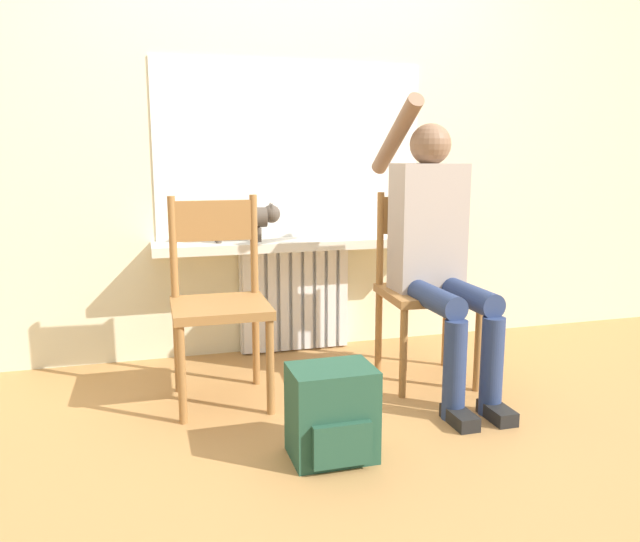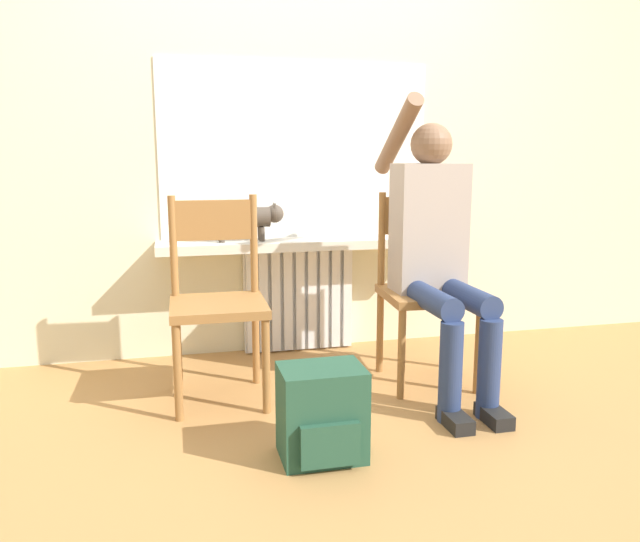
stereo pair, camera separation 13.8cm
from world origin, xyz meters
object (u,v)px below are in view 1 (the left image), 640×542
Objects in this scene: person at (437,244)px; chair_right at (424,285)px; cat at (243,218)px; backpack at (332,414)px; chair_left at (219,298)px.

chair_right is at bearing 89.04° from person.
cat is at bearing 149.91° from chair_right.
cat is 1.51× the size of backpack.
cat is (-0.81, 0.67, 0.08)m from person.
cat is at bearing 95.40° from backpack.
person is 3.98× the size of backpack.
chair_left reaches higher than cat.
cat is 1.39m from backpack.
chair_right is 1.03m from backpack.
person reaches higher than chair_right.
cat is at bearing 140.60° from person.
person is (-0.00, -0.12, 0.23)m from chair_right.
person is at bearing 39.42° from backpack.
backpack is (-0.70, -0.70, -0.31)m from chair_right.
chair_left is 1.77× the size of cat.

